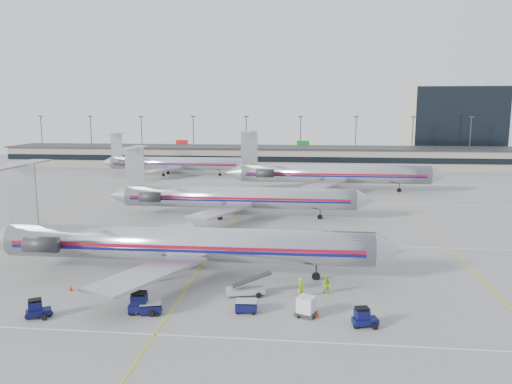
# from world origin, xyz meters

# --- Properties ---
(ground) EXTENTS (260.00, 260.00, 0.00)m
(ground) POSITION_xyz_m (0.00, 0.00, 0.00)
(ground) COLOR gray
(ground) RESTS_ON ground
(apron_markings) EXTENTS (160.00, 0.15, 0.02)m
(apron_markings) POSITION_xyz_m (0.00, 10.00, 0.01)
(apron_markings) COLOR silver
(apron_markings) RESTS_ON ground
(terminal) EXTENTS (162.00, 17.00, 6.25)m
(terminal) POSITION_xyz_m (0.00, 97.97, 3.16)
(terminal) COLOR gray
(terminal) RESTS_ON ground
(light_mast_row) EXTENTS (163.60, 0.40, 15.28)m
(light_mast_row) POSITION_xyz_m (0.00, 112.00, 8.58)
(light_mast_row) COLOR #38383D
(light_mast_row) RESTS_ON ground
(distant_building) EXTENTS (30.00, 20.00, 25.00)m
(distant_building) POSITION_xyz_m (62.00, 128.00, 12.50)
(distant_building) COLOR tan
(distant_building) RESTS_ON ground
(jet_foreground) EXTENTS (45.74, 26.93, 11.97)m
(jet_foreground) POSITION_xyz_m (-1.85, -3.73, 3.47)
(jet_foreground) COLOR silver
(jet_foreground) RESTS_ON ground
(jet_second_row) EXTENTS (44.08, 25.96, 11.54)m
(jet_second_row) POSITION_xyz_m (-0.30, 25.56, 3.35)
(jet_second_row) COLOR silver
(jet_second_row) RESTS_ON ground
(jet_third_row) EXTENTS (47.56, 29.25, 13.00)m
(jet_third_row) POSITION_xyz_m (16.43, 54.23, 3.78)
(jet_third_row) COLOR silver
(jet_third_row) RESTS_ON ground
(jet_back_row) EXTENTS (41.29, 25.40, 11.29)m
(jet_back_row) POSITION_xyz_m (-24.48, 75.84, 3.28)
(jet_back_row) COLOR silver
(jet_back_row) RESTS_ON ground
(tug_left) EXTENTS (2.25, 1.89, 1.64)m
(tug_left) POSITION_xyz_m (-10.94, -15.93, 0.75)
(tug_left) COLOR #0A0C3A
(tug_left) RESTS_ON ground
(tug_center) EXTENTS (2.53, 1.47, 1.96)m
(tug_center) POSITION_xyz_m (-2.39, -14.15, 0.89)
(tug_center) COLOR #0A0C3A
(tug_center) RESTS_ON ground
(tug_right) EXTENTS (2.24, 1.53, 1.66)m
(tug_right) POSITION_xyz_m (16.51, -14.82, 0.75)
(tug_right) COLOR #0A0C3A
(tug_right) RESTS_ON ground
(cart_inner) EXTENTS (2.07, 1.66, 1.03)m
(cart_inner) POSITION_xyz_m (-1.55, -14.13, 0.55)
(cart_inner) COLOR #0A0C3A
(cart_inner) RESTS_ON ground
(cart_outer) EXTENTS (1.93, 1.37, 1.06)m
(cart_outer) POSITION_xyz_m (6.62, -12.88, 0.56)
(cart_outer) COLOR #0A0C3A
(cart_outer) RESTS_ON ground
(uld_container) EXTENTS (2.04, 1.89, 1.73)m
(uld_container) POSITION_xyz_m (11.82, -13.16, 0.88)
(uld_container) COLOR #2D2D30
(uld_container) RESTS_ON ground
(belt_loader) EXTENTS (4.46, 2.17, 2.29)m
(belt_loader) POSITION_xyz_m (6.12, -8.93, 0.61)
(belt_loader) COLOR #999999
(belt_loader) RESTS_ON ground
(ramp_worker_near) EXTENTS (0.80, 0.85, 1.95)m
(ramp_worker_near) POSITION_xyz_m (11.30, -8.98, 0.98)
(ramp_worker_near) COLOR #A2D814
(ramp_worker_near) RESTS_ON ground
(ramp_worker_far) EXTENTS (0.98, 0.85, 1.72)m
(ramp_worker_far) POSITION_xyz_m (13.76, -7.78, 0.86)
(ramp_worker_far) COLOR #9CC012
(ramp_worker_far) RESTS_ON ground
(cone_right) EXTENTS (0.54, 0.54, 0.58)m
(cone_right) POSITION_xyz_m (12.73, -13.23, 0.29)
(cone_right) COLOR red
(cone_right) RESTS_ON ground
(cone_left) EXTENTS (0.58, 0.58, 0.60)m
(cone_left) POSITION_xyz_m (-11.17, -9.51, 0.30)
(cone_left) COLOR red
(cone_left) RESTS_ON ground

